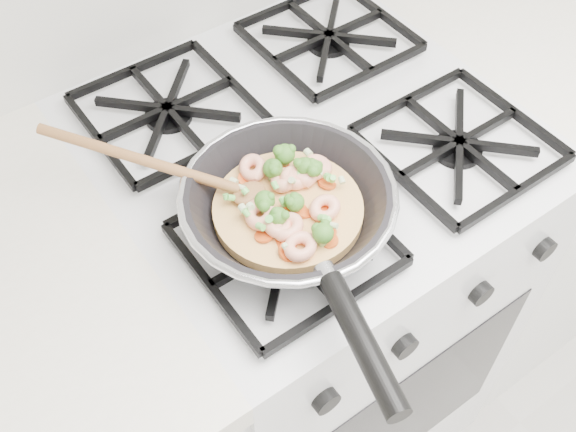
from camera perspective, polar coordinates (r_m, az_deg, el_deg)
stove at (r=1.35m, az=1.36°, el=-6.63°), size 0.60×0.60×0.92m
counter_right at (r=1.79m, az=22.58°, el=6.44°), size 1.00×0.60×0.90m
skillet at (r=0.85m, az=0.02°, el=0.86°), size 0.35×0.54×0.09m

